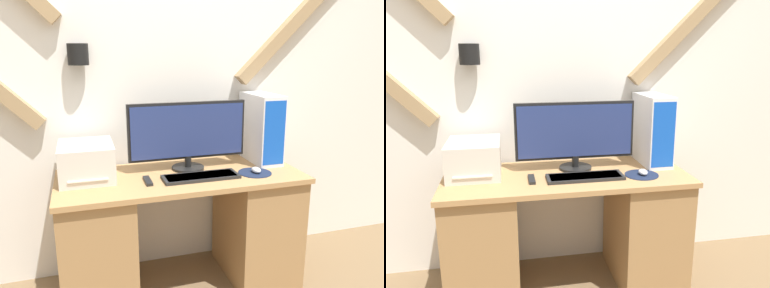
{
  "view_description": "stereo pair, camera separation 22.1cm",
  "coord_description": "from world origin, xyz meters",
  "views": [
    {
      "loc": [
        -0.55,
        -1.75,
        1.47
      ],
      "look_at": [
        0.07,
        0.31,
        0.93
      ],
      "focal_mm": 35.0,
      "sensor_mm": 36.0,
      "label": 1
    },
    {
      "loc": [
        -0.34,
        -1.8,
        1.47
      ],
      "look_at": [
        0.07,
        0.31,
        0.93
      ],
      "focal_mm": 35.0,
      "sensor_mm": 36.0,
      "label": 2
    }
  ],
  "objects": [
    {
      "name": "mousepad",
      "position": [
        0.43,
        0.2,
        0.75
      ],
      "size": [
        0.2,
        0.2,
        0.0
      ],
      "color": "#19233D",
      "rests_on": "desk"
    },
    {
      "name": "wall_back",
      "position": [
        -0.02,
        0.66,
        1.37
      ],
      "size": [
        6.4,
        0.17,
        2.72
      ],
      "color": "white",
      "rests_on": "ground_plane"
    },
    {
      "name": "keyboard",
      "position": [
        0.09,
        0.2,
        0.76
      ],
      "size": [
        0.45,
        0.15,
        0.02
      ],
      "color": "black",
      "rests_on": "desk"
    },
    {
      "name": "remote_control",
      "position": [
        -0.22,
        0.22,
        0.76
      ],
      "size": [
        0.04,
        0.14,
        0.02
      ],
      "color": "black",
      "rests_on": "desk"
    },
    {
      "name": "mouse",
      "position": [
        0.44,
        0.19,
        0.77
      ],
      "size": [
        0.05,
        0.08,
        0.03
      ],
      "color": "silver",
      "rests_on": "mousepad"
    },
    {
      "name": "desk",
      "position": [
        0.0,
        0.31,
        0.39
      ],
      "size": [
        1.45,
        0.61,
        0.75
      ],
      "color": "tan",
      "rests_on": "ground_plane"
    },
    {
      "name": "computer_tower",
      "position": [
        0.58,
        0.44,
        0.97
      ],
      "size": [
        0.16,
        0.37,
        0.45
      ],
      "color": "white",
      "rests_on": "desk"
    },
    {
      "name": "printer",
      "position": [
        -0.54,
        0.39,
        0.85
      ],
      "size": [
        0.3,
        0.37,
        0.21
      ],
      "color": "beige",
      "rests_on": "desk"
    },
    {
      "name": "monitor",
      "position": [
        0.07,
        0.39,
        0.98
      ],
      "size": [
        0.73,
        0.2,
        0.42
      ],
      "color": "black",
      "rests_on": "desk"
    }
  ]
}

